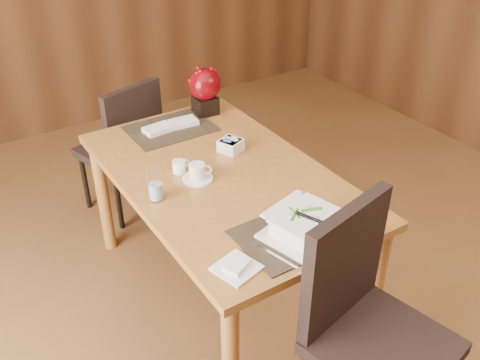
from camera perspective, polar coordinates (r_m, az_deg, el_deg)
dining_table at (r=2.59m, az=-1.84°, el=-1.12°), size 0.90×1.50×0.75m
placemat_near at (r=2.17m, az=5.71°, el=-5.72°), size 0.45×0.33×0.01m
placemat_far at (r=2.97m, az=-7.43°, el=5.47°), size 0.45×0.33×0.01m
soup_setting at (r=2.13m, az=6.89°, el=-4.90°), size 0.34×0.34×0.11m
coffee_cup at (r=2.49m, az=-4.57°, el=0.74°), size 0.14×0.14×0.08m
water_glass at (r=2.35m, az=-9.04°, el=-0.52°), size 0.08×0.08×0.15m
creamer_jug at (r=2.55m, az=-6.51°, el=1.44°), size 0.09×0.09×0.06m
sugar_caddy at (r=2.71m, az=-1.00°, el=3.70°), size 0.14×0.14×0.06m
berry_decor at (r=3.07m, az=-3.79°, el=9.75°), size 0.18×0.18×0.27m
napkins_far at (r=2.96m, az=-7.20°, el=5.82°), size 0.30×0.11×0.03m
bread_plate at (r=2.00m, az=-0.35°, el=-9.37°), size 0.18×0.18×0.01m
near_chair at (r=2.14m, az=13.28°, el=-14.00°), size 0.56×0.56×1.01m
far_chair at (r=3.38m, az=-12.11°, el=3.93°), size 0.52×0.52×0.91m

